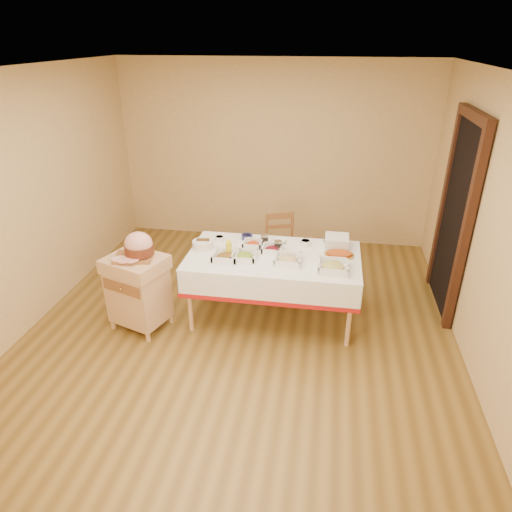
{
  "coord_description": "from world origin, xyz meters",
  "views": [
    {
      "loc": [
        0.83,
        -4.01,
        2.87
      ],
      "look_at": [
        0.13,
        0.2,
        0.78
      ],
      "focal_mm": 32.0,
      "sensor_mm": 36.0,
      "label": 1
    }
  ],
  "objects_px": {
    "bread_basket": "(203,244)",
    "dining_table": "(273,269)",
    "mustard_bottle": "(229,247)",
    "plate_stack": "(337,242)",
    "brass_platter": "(339,254)",
    "butcher_cart": "(138,288)",
    "ham_on_board": "(138,247)",
    "preserve_jar_left": "(265,240)",
    "preserve_jar_right": "(278,246)",
    "dining_chair": "(281,247)"
  },
  "relations": [
    {
      "from": "dining_table",
      "to": "brass_platter",
      "type": "xyz_separation_m",
      "value": [
        0.68,
        0.09,
        0.18
      ]
    },
    {
      "from": "preserve_jar_left",
      "to": "preserve_jar_right",
      "type": "relative_size",
      "value": 1.02
    },
    {
      "from": "ham_on_board",
      "to": "mustard_bottle",
      "type": "relative_size",
      "value": 2.14
    },
    {
      "from": "dining_chair",
      "to": "mustard_bottle",
      "type": "xyz_separation_m",
      "value": [
        -0.45,
        -0.97,
        0.4
      ]
    },
    {
      "from": "preserve_jar_right",
      "to": "mustard_bottle",
      "type": "relative_size",
      "value": 0.58
    },
    {
      "from": "preserve_jar_left",
      "to": "mustard_bottle",
      "type": "relative_size",
      "value": 0.59
    },
    {
      "from": "brass_platter",
      "to": "ham_on_board",
      "type": "bearing_deg",
      "value": -166.56
    },
    {
      "from": "preserve_jar_right",
      "to": "mustard_bottle",
      "type": "distance_m",
      "value": 0.54
    },
    {
      "from": "plate_stack",
      "to": "brass_platter",
      "type": "height_order",
      "value": "plate_stack"
    },
    {
      "from": "preserve_jar_right",
      "to": "brass_platter",
      "type": "distance_m",
      "value": 0.65
    },
    {
      "from": "ham_on_board",
      "to": "bread_basket",
      "type": "xyz_separation_m",
      "value": [
        0.55,
        0.44,
        -0.13
      ]
    },
    {
      "from": "butcher_cart",
      "to": "plate_stack",
      "type": "xyz_separation_m",
      "value": [
        2.03,
        0.75,
        0.36
      ]
    },
    {
      "from": "bread_basket",
      "to": "dining_table",
      "type": "bearing_deg",
      "value": -3.66
    },
    {
      "from": "butcher_cart",
      "to": "brass_platter",
      "type": "xyz_separation_m",
      "value": [
        2.06,
        0.51,
        0.31
      ]
    },
    {
      "from": "dining_table",
      "to": "butcher_cart",
      "type": "distance_m",
      "value": 1.44
    },
    {
      "from": "dining_table",
      "to": "bread_basket",
      "type": "distance_m",
      "value": 0.81
    },
    {
      "from": "preserve_jar_left",
      "to": "brass_platter",
      "type": "bearing_deg",
      "value": -12.38
    },
    {
      "from": "dining_chair",
      "to": "ham_on_board",
      "type": "relative_size",
      "value": 2.1
    },
    {
      "from": "butcher_cart",
      "to": "preserve_jar_left",
      "type": "bearing_deg",
      "value": 29.27
    },
    {
      "from": "mustard_bottle",
      "to": "plate_stack",
      "type": "distance_m",
      "value": 1.19
    },
    {
      "from": "mustard_bottle",
      "to": "plate_stack",
      "type": "xyz_separation_m",
      "value": [
        1.12,
        0.39,
        -0.02
      ]
    },
    {
      "from": "dining_table",
      "to": "ham_on_board",
      "type": "height_order",
      "value": "ham_on_board"
    },
    {
      "from": "ham_on_board",
      "to": "mustard_bottle",
      "type": "height_order",
      "value": "ham_on_board"
    },
    {
      "from": "ham_on_board",
      "to": "bread_basket",
      "type": "relative_size",
      "value": 1.74
    },
    {
      "from": "preserve_jar_right",
      "to": "preserve_jar_left",
      "type": "bearing_deg",
      "value": 139.66
    },
    {
      "from": "brass_platter",
      "to": "butcher_cart",
      "type": "bearing_deg",
      "value": -165.97
    },
    {
      "from": "ham_on_board",
      "to": "preserve_jar_right",
      "type": "relative_size",
      "value": 3.7
    },
    {
      "from": "plate_stack",
      "to": "brass_platter",
      "type": "relative_size",
      "value": 0.83
    },
    {
      "from": "dining_table",
      "to": "ham_on_board",
      "type": "bearing_deg",
      "value": -163.61
    },
    {
      "from": "preserve_jar_right",
      "to": "bread_basket",
      "type": "xyz_separation_m",
      "value": [
        -0.81,
        -0.08,
        -0.01
      ]
    },
    {
      "from": "butcher_cart",
      "to": "bread_basket",
      "type": "xyz_separation_m",
      "value": [
        0.59,
        0.47,
        0.34
      ]
    },
    {
      "from": "dining_table",
      "to": "preserve_jar_left",
      "type": "distance_m",
      "value": 0.37
    },
    {
      "from": "preserve_jar_left",
      "to": "plate_stack",
      "type": "xyz_separation_m",
      "value": [
        0.79,
        0.05,
        0.01
      ]
    },
    {
      "from": "dining_table",
      "to": "plate_stack",
      "type": "bearing_deg",
      "value": 26.22
    },
    {
      "from": "preserve_jar_left",
      "to": "ham_on_board",
      "type": "bearing_deg",
      "value": -151.07
    },
    {
      "from": "dining_chair",
      "to": "preserve_jar_left",
      "type": "height_order",
      "value": "preserve_jar_left"
    },
    {
      "from": "preserve_jar_left",
      "to": "mustard_bottle",
      "type": "xyz_separation_m",
      "value": [
        -0.33,
        -0.34,
        0.03
      ]
    },
    {
      "from": "ham_on_board",
      "to": "mustard_bottle",
      "type": "xyz_separation_m",
      "value": [
        0.87,
        0.32,
        -0.09
      ]
    },
    {
      "from": "ham_on_board",
      "to": "brass_platter",
      "type": "distance_m",
      "value": 2.08
    },
    {
      "from": "dining_chair",
      "to": "mustard_bottle",
      "type": "distance_m",
      "value": 1.15
    },
    {
      "from": "mustard_bottle",
      "to": "brass_platter",
      "type": "bearing_deg",
      "value": 7.88
    },
    {
      "from": "butcher_cart",
      "to": "preserve_jar_left",
      "type": "height_order",
      "value": "preserve_jar_left"
    },
    {
      "from": "ham_on_board",
      "to": "brass_platter",
      "type": "bearing_deg",
      "value": 13.44
    },
    {
      "from": "dining_chair",
      "to": "plate_stack",
      "type": "xyz_separation_m",
      "value": [
        0.67,
        -0.58,
        0.38
      ]
    },
    {
      "from": "ham_on_board",
      "to": "bread_basket",
      "type": "distance_m",
      "value": 0.72
    },
    {
      "from": "mustard_bottle",
      "to": "brass_platter",
      "type": "distance_m",
      "value": 1.16
    },
    {
      "from": "butcher_cart",
      "to": "preserve_jar_right",
      "type": "distance_m",
      "value": 1.55
    },
    {
      "from": "bread_basket",
      "to": "plate_stack",
      "type": "height_order",
      "value": "plate_stack"
    },
    {
      "from": "butcher_cart",
      "to": "ham_on_board",
      "type": "bearing_deg",
      "value": 38.11
    },
    {
      "from": "ham_on_board",
      "to": "preserve_jar_left",
      "type": "bearing_deg",
      "value": 28.93
    }
  ]
}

